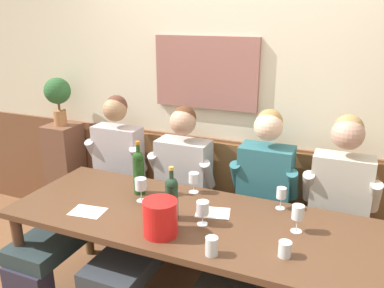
{
  "coord_description": "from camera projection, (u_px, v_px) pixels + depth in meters",
  "views": [
    {
      "loc": [
        0.89,
        -1.87,
        1.93
      ],
      "look_at": [
        -0.1,
        0.44,
        1.1
      ],
      "focal_mm": 37.27,
      "sensor_mm": 36.0,
      "label": 1
    }
  ],
  "objects": [
    {
      "name": "wine_glass_center_front",
      "position": [
        141.0,
        185.0,
        2.6
      ],
      "size": [
        0.08,
        0.08,
        0.16
      ],
      "color": "silver",
      "rests_on": "dining_table"
    },
    {
      "name": "person_right_seat",
      "position": [
        93.0,
        191.0,
        3.1
      ],
      "size": [
        0.52,
        1.28,
        1.29
      ],
      "color": "#2A2636",
      "rests_on": "ground"
    },
    {
      "name": "potted_plant",
      "position": [
        58.0,
        94.0,
        3.51
      ],
      "size": [
        0.23,
        0.23,
        0.43
      ],
      "color": "#AD7448",
      "rests_on": "corner_pedestal"
    },
    {
      "name": "water_tumbler_right",
      "position": [
        285.0,
        249.0,
        2.02
      ],
      "size": [
        0.07,
        0.07,
        0.08
      ],
      "primitive_type": "cylinder",
      "color": "silver",
      "rests_on": "dining_table"
    },
    {
      "name": "room_wall_back",
      "position": [
        236.0,
        85.0,
        3.08
      ],
      "size": [
        6.8,
        0.12,
        2.8
      ],
      "color": "beige",
      "rests_on": "ground"
    },
    {
      "name": "wine_glass_left_end",
      "position": [
        281.0,
        194.0,
        2.5
      ],
      "size": [
        0.06,
        0.06,
        0.14
      ],
      "color": "silver",
      "rests_on": "dining_table"
    },
    {
      "name": "wine_bottle_clear_water",
      "position": [
        172.0,
        197.0,
        2.37
      ],
      "size": [
        0.08,
        0.08,
        0.34
      ],
      "color": "#1C3825",
      "rests_on": "dining_table"
    },
    {
      "name": "tasting_sheet_left_guest",
      "position": [
        88.0,
        211.0,
        2.49
      ],
      "size": [
        0.23,
        0.17,
        0.0
      ],
      "primitive_type": "cube",
      "rotation": [
        0.0,
        0.0,
        0.12
      ],
      "color": "white",
      "rests_on": "dining_table"
    },
    {
      "name": "wine_glass_by_bottle",
      "position": [
        298.0,
        213.0,
        2.23
      ],
      "size": [
        0.07,
        0.07,
        0.16
      ],
      "color": "silver",
      "rests_on": "dining_table"
    },
    {
      "name": "wine_glass_right_end",
      "position": [
        194.0,
        179.0,
        2.73
      ],
      "size": [
        0.07,
        0.07,
        0.14
      ],
      "color": "silver",
      "rests_on": "dining_table"
    },
    {
      "name": "ice_bucket",
      "position": [
        160.0,
        218.0,
        2.21
      ],
      "size": [
        0.2,
        0.2,
        0.2
      ],
      "primitive_type": "cylinder",
      "color": "red",
      "rests_on": "dining_table"
    },
    {
      "name": "wine_bottle_green_tall",
      "position": [
        139.0,
        171.0,
        2.7
      ],
      "size": [
        0.08,
        0.08,
        0.38
      ],
      "color": "#1D4417",
      "rests_on": "dining_table"
    },
    {
      "name": "wine_glass_near_bucket",
      "position": [
        203.0,
        209.0,
        2.31
      ],
      "size": [
        0.08,
        0.08,
        0.15
      ],
      "color": "silver",
      "rests_on": "dining_table"
    },
    {
      "name": "water_tumbler_center",
      "position": [
        212.0,
        246.0,
        2.04
      ],
      "size": [
        0.07,
        0.07,
        0.1
      ],
      "primitive_type": "cylinder",
      "color": "silver",
      "rests_on": "dining_table"
    },
    {
      "name": "person_center_left_seat",
      "position": [
        334.0,
        235.0,
        2.44
      ],
      "size": [
        0.5,
        1.29,
        1.31
      ],
      "color": "#2E3335",
      "rests_on": "ground"
    },
    {
      "name": "dining_table",
      "position": [
        187.0,
        227.0,
        2.46
      ],
      "size": [
        2.24,
        0.84,
        0.75
      ],
      "color": "brown",
      "rests_on": "ground"
    },
    {
      "name": "person_left_seat",
      "position": [
        163.0,
        204.0,
        2.89
      ],
      "size": [
        0.52,
        1.29,
        1.26
      ],
      "color": "#2D3131",
      "rests_on": "ground"
    },
    {
      "name": "wood_wainscot_panel",
      "position": [
        231.0,
        196.0,
        3.32
      ],
      "size": [
        6.8,
        0.03,
        0.96
      ],
      "primitive_type": "cube",
      "color": "brown",
      "rests_on": "ground"
    },
    {
      "name": "tasting_sheet_right_guest",
      "position": [
        213.0,
        213.0,
        2.48
      ],
      "size": [
        0.24,
        0.2,
        0.0
      ],
      "primitive_type": "cube",
      "rotation": [
        0.0,
        0.0,
        0.25
      ],
      "color": "white",
      "rests_on": "dining_table"
    },
    {
      "name": "person_center_right_seat",
      "position": [
        252.0,
        218.0,
        2.65
      ],
      "size": [
        0.48,
        1.29,
        1.29
      ],
      "color": "#303033",
      "rests_on": "ground"
    },
    {
      "name": "corner_pedestal",
      "position": [
        66.0,
        174.0,
        3.75
      ],
      "size": [
        0.28,
        0.28,
        0.96
      ],
      "primitive_type": "cube",
      "color": "brown",
      "rests_on": "ground"
    },
    {
      "name": "wall_bench",
      "position": [
        222.0,
        228.0,
        3.2
      ],
      "size": [
        2.54,
        0.42,
        0.94
      ],
      "color": "brown",
      "rests_on": "ground"
    }
  ]
}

